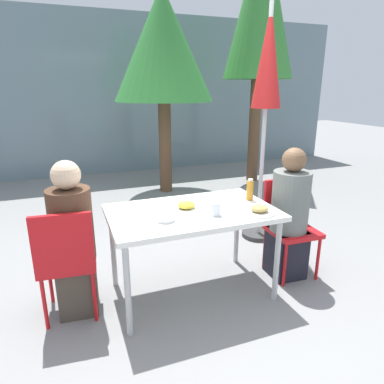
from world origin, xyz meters
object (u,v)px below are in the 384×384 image
Objects in this scene: chair_left at (66,256)px; person_left at (73,243)px; drinking_cup at (216,209)px; tree_behind_left at (261,3)px; closed_umbrella at (267,73)px; salad_bowl at (165,217)px; tree_behind_right at (163,46)px; person_right at (289,218)px; chair_right at (288,219)px; bottle at (250,190)px.

person_left reaches higher than chair_left.
tree_behind_left is (2.20, 3.18, 2.17)m from drinking_cup.
closed_umbrella reaches higher than salad_bowl.
person_left is 8.19× the size of salad_bowl.
tree_behind_right is at bearing 66.34° from chair_left.
closed_umbrella is 1.95m from salad_bowl.
tree_behind_right is (0.90, 3.05, 1.47)m from salad_bowl.
person_right is at bearing 4.60° from salad_bowl.
chair_left is 1.14m from drinking_cup.
drinking_cup is at bearing -135.96° from closed_umbrella.
person_right is at bearing 58.06° from chair_right.
tree_behind_right is (-0.31, 2.88, 1.73)m from chair_right.
closed_umbrella is 0.58× the size of tree_behind_left.
chair_left is 0.11m from person_left.
tree_behind_left reaches higher than person_right.
chair_left and chair_right have the same top height.
closed_umbrella is at bearing -77.52° from tree_behind_right.
person_left is (0.06, 0.08, 0.06)m from chair_left.
closed_umbrella reaches higher than bottle.
person_left is 1.86m from chair_right.
person_right is 0.48× the size of closed_umbrella.
tree_behind_right reaches higher than bottle.
bottle is at bearing -121.12° from tree_behind_left.
closed_umbrella reaches higher than person_right.
chair_left is 1.86m from person_right.
bottle is at bearing 28.71° from drinking_cup.
tree_behind_left reaches higher than salad_bowl.
person_left is at bearing 179.40° from bottle.
closed_umbrella is 2.23m from tree_behind_right.
tree_behind_left reaches higher than person_left.
chair_right is (1.91, 0.03, 0.00)m from chair_left.
salad_bowl is 0.03× the size of tree_behind_left.
tree_behind_left reaches higher than tree_behind_right.
bottle is 0.84m from salad_bowl.
closed_umbrella is at bearing -99.62° from chair_right.
person_right is 1.50m from closed_umbrella.
drinking_cup is at bearing -99.41° from tree_behind_right.
drinking_cup is at bearing -151.29° from bottle.
salad_bowl is 4.63m from tree_behind_left.
tree_behind_right reaches higher than person_left.
bottle reaches higher than salad_bowl.
bottle is 1.92× the size of drinking_cup.
tree_behind_right reaches higher than drinking_cup.
bottle is 3.19m from tree_behind_right.
bottle is (1.51, 0.06, 0.32)m from chair_left.
chair_right is 0.21× the size of tree_behind_left.
chair_right reaches higher than salad_bowl.
person_right is at bearing 9.46° from drinking_cup.
tree_behind_right is (1.54, 2.84, 1.67)m from person_left.
person_left is 12.29× the size of drinking_cup.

